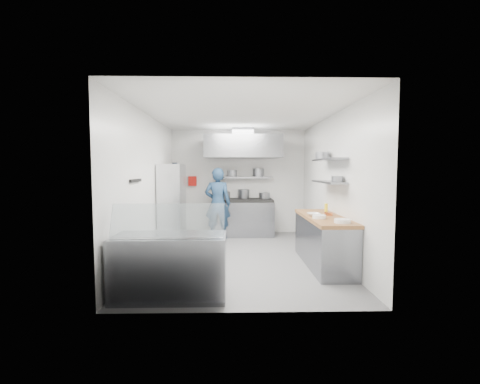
{
  "coord_description": "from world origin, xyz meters",
  "views": [
    {
      "loc": [
        -0.15,
        -6.28,
        1.73
      ],
      "look_at": [
        0.0,
        0.6,
        1.25
      ],
      "focal_mm": 24.0,
      "sensor_mm": 36.0,
      "label": 1
    }
  ],
  "objects_px": {
    "display_case": "(170,266)",
    "wire_rack": "(172,205)",
    "chef": "(218,204)",
    "gas_range": "(243,218)"
  },
  "relations": [
    {
      "from": "chef",
      "to": "wire_rack",
      "type": "bearing_deg",
      "value": 38.83
    },
    {
      "from": "gas_range",
      "to": "chef",
      "type": "bearing_deg",
      "value": -144.05
    },
    {
      "from": "gas_range",
      "to": "display_case",
      "type": "height_order",
      "value": "gas_range"
    },
    {
      "from": "display_case",
      "to": "wire_rack",
      "type": "bearing_deg",
      "value": 100.1
    },
    {
      "from": "display_case",
      "to": "chef",
      "type": "bearing_deg",
      "value": 82.68
    },
    {
      "from": "chef",
      "to": "wire_rack",
      "type": "relative_size",
      "value": 0.96
    },
    {
      "from": "wire_rack",
      "to": "gas_range",
      "type": "bearing_deg",
      "value": 34.63
    },
    {
      "from": "chef",
      "to": "wire_rack",
      "type": "height_order",
      "value": "wire_rack"
    },
    {
      "from": "gas_range",
      "to": "chef",
      "type": "height_order",
      "value": "chef"
    },
    {
      "from": "gas_range",
      "to": "chef",
      "type": "xyz_separation_m",
      "value": [
        -0.63,
        -0.46,
        0.44
      ]
    }
  ]
}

